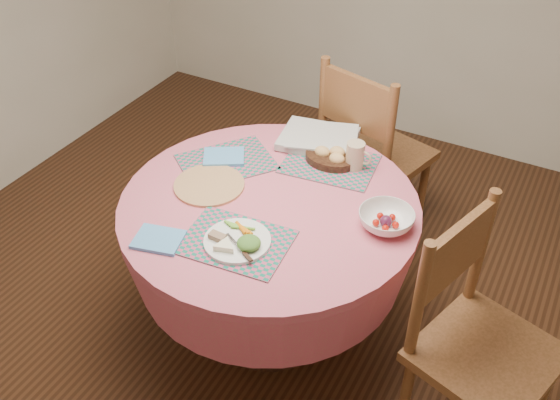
{
  "coord_description": "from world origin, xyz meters",
  "views": [
    {
      "loc": [
        0.99,
        -1.74,
        2.32
      ],
      "look_at": [
        0.05,
        0.0,
        0.78
      ],
      "focal_mm": 40.0,
      "sensor_mm": 36.0,
      "label": 1
    }
  ],
  "objects_px": {
    "chair_back": "(370,151)",
    "fruit_bowl": "(386,220)",
    "dining_table": "(270,238)",
    "bread_bowl": "(331,157)",
    "latte_mug": "(356,156)",
    "dinner_plate": "(238,241)",
    "wicker_trivet": "(209,185)",
    "chair_right": "(475,338)"
  },
  "relations": [
    {
      "from": "dining_table",
      "to": "wicker_trivet",
      "type": "distance_m",
      "value": 0.34
    },
    {
      "from": "chair_back",
      "to": "dinner_plate",
      "type": "height_order",
      "value": "chair_back"
    },
    {
      "from": "bread_bowl",
      "to": "latte_mug",
      "type": "relative_size",
      "value": 1.87
    },
    {
      "from": "fruit_bowl",
      "to": "chair_right",
      "type": "bearing_deg",
      "value": -22.69
    },
    {
      "from": "chair_right",
      "to": "wicker_trivet",
      "type": "distance_m",
      "value": 1.21
    },
    {
      "from": "chair_back",
      "to": "fruit_bowl",
      "type": "distance_m",
      "value": 0.87
    },
    {
      "from": "dining_table",
      "to": "bread_bowl",
      "type": "bearing_deg",
      "value": 75.15
    },
    {
      "from": "chair_back",
      "to": "bread_bowl",
      "type": "bearing_deg",
      "value": 102.9
    },
    {
      "from": "dining_table",
      "to": "bread_bowl",
      "type": "xyz_separation_m",
      "value": [
        0.1,
        0.38,
        0.23
      ]
    },
    {
      "from": "dinner_plate",
      "to": "latte_mug",
      "type": "bearing_deg",
      "value": 74.51
    },
    {
      "from": "chair_back",
      "to": "latte_mug",
      "type": "bearing_deg",
      "value": 116.95
    },
    {
      "from": "dining_table",
      "to": "chair_right",
      "type": "xyz_separation_m",
      "value": [
        0.91,
        -0.1,
        -0.02
      ]
    },
    {
      "from": "dinner_plate",
      "to": "fruit_bowl",
      "type": "xyz_separation_m",
      "value": [
        0.45,
        0.37,
        0.01
      ]
    },
    {
      "from": "wicker_trivet",
      "to": "latte_mug",
      "type": "bearing_deg",
      "value": 40.29
    },
    {
      "from": "chair_back",
      "to": "fruit_bowl",
      "type": "height_order",
      "value": "chair_back"
    },
    {
      "from": "wicker_trivet",
      "to": "dinner_plate",
      "type": "distance_m",
      "value": 0.4
    },
    {
      "from": "dining_table",
      "to": "chair_back",
      "type": "height_order",
      "value": "chair_back"
    },
    {
      "from": "chair_right",
      "to": "fruit_bowl",
      "type": "height_order",
      "value": "chair_right"
    },
    {
      "from": "dining_table",
      "to": "chair_right",
      "type": "relative_size",
      "value": 1.21
    },
    {
      "from": "bread_bowl",
      "to": "fruit_bowl",
      "type": "distance_m",
      "value": 0.48
    },
    {
      "from": "dining_table",
      "to": "chair_right",
      "type": "height_order",
      "value": "chair_right"
    },
    {
      "from": "bread_bowl",
      "to": "fruit_bowl",
      "type": "bearing_deg",
      "value": -38.47
    },
    {
      "from": "wicker_trivet",
      "to": "fruit_bowl",
      "type": "height_order",
      "value": "fruit_bowl"
    },
    {
      "from": "dinner_plate",
      "to": "fruit_bowl",
      "type": "height_order",
      "value": "fruit_bowl"
    },
    {
      "from": "dining_table",
      "to": "latte_mug",
      "type": "height_order",
      "value": "latte_mug"
    },
    {
      "from": "latte_mug",
      "to": "chair_right",
      "type": "bearing_deg",
      "value": -35.03
    },
    {
      "from": "dinner_plate",
      "to": "bread_bowl",
      "type": "distance_m",
      "value": 0.67
    },
    {
      "from": "chair_right",
      "to": "latte_mug",
      "type": "height_order",
      "value": "chair_right"
    },
    {
      "from": "bread_bowl",
      "to": "latte_mug",
      "type": "distance_m",
      "value": 0.12
    },
    {
      "from": "wicker_trivet",
      "to": "bread_bowl",
      "type": "height_order",
      "value": "bread_bowl"
    },
    {
      "from": "dining_table",
      "to": "dinner_plate",
      "type": "bearing_deg",
      "value": -84.93
    },
    {
      "from": "wicker_trivet",
      "to": "dinner_plate",
      "type": "bearing_deg",
      "value": -40.59
    },
    {
      "from": "chair_back",
      "to": "wicker_trivet",
      "type": "height_order",
      "value": "chair_back"
    },
    {
      "from": "dining_table",
      "to": "wicker_trivet",
      "type": "height_order",
      "value": "wicker_trivet"
    },
    {
      "from": "dinner_plate",
      "to": "latte_mug",
      "type": "height_order",
      "value": "latte_mug"
    },
    {
      "from": "chair_back",
      "to": "fruit_bowl",
      "type": "bearing_deg",
      "value": 130.46
    },
    {
      "from": "dining_table",
      "to": "fruit_bowl",
      "type": "height_order",
      "value": "fruit_bowl"
    },
    {
      "from": "chair_back",
      "to": "chair_right",
      "type": "bearing_deg",
      "value": 145.66
    },
    {
      "from": "dining_table",
      "to": "fruit_bowl",
      "type": "xyz_separation_m",
      "value": [
        0.47,
        0.08,
        0.23
      ]
    },
    {
      "from": "wicker_trivet",
      "to": "bread_bowl",
      "type": "xyz_separation_m",
      "value": [
        0.38,
        0.4,
        0.03
      ]
    },
    {
      "from": "bread_bowl",
      "to": "latte_mug",
      "type": "bearing_deg",
      "value": 6.03
    },
    {
      "from": "latte_mug",
      "to": "fruit_bowl",
      "type": "xyz_separation_m",
      "value": [
        0.26,
        -0.31,
        -0.03
      ]
    }
  ]
}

